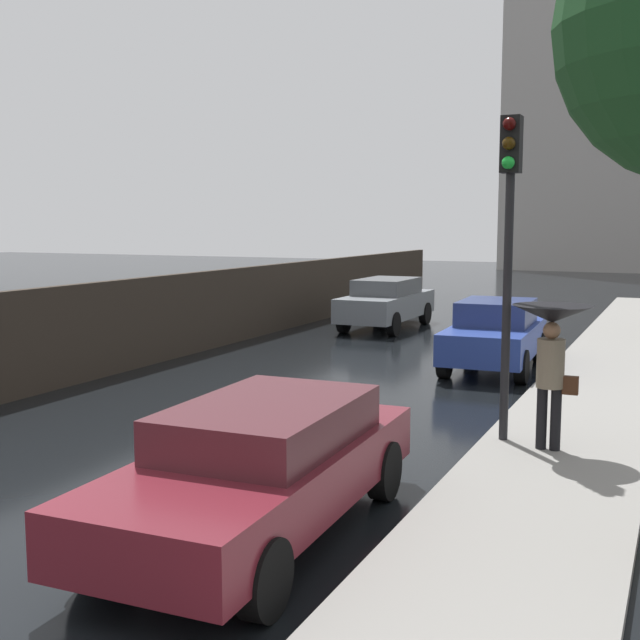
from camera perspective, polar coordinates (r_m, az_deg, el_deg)
car_maroon_near_kerb at (r=8.15m, az=-4.13°, el=-10.24°), size 1.94×4.62×1.34m
car_blue_mid_road at (r=17.49m, az=12.40°, el=-0.98°), size 1.89×4.10×1.49m
car_grey_behind_camera at (r=23.84m, az=4.77°, el=1.29°), size 1.73×4.45×1.49m
pedestrian_with_umbrella_near at (r=10.86m, az=16.23°, el=-1.09°), size 1.03×1.03×1.93m
traffic_light at (r=11.10m, az=13.34°, el=7.05°), size 0.26×0.39×4.41m
distant_tower at (r=59.95m, az=21.44°, el=19.48°), size 15.04×10.25×33.21m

